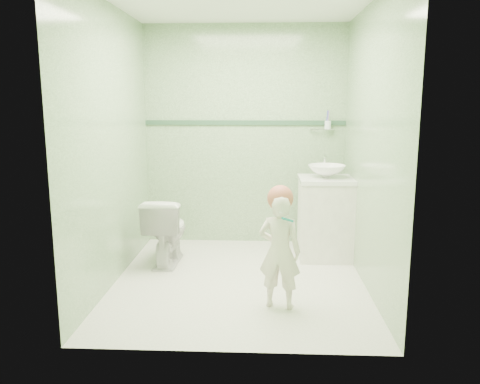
{
  "coord_description": "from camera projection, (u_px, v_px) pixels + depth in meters",
  "views": [
    {
      "loc": [
        0.2,
        -4.07,
        1.58
      ],
      "look_at": [
        0.0,
        0.15,
        0.78
      ],
      "focal_mm": 35.9,
      "sensor_mm": 36.0,
      "label": 1
    }
  ],
  "objects": [
    {
      "name": "cup_holder",
      "position": [
        327.0,
        125.0,
        5.17
      ],
      "size": [
        0.26,
        0.07,
        0.21
      ],
      "color": "silver",
      "rests_on": "room_shell"
    },
    {
      "name": "basin",
      "position": [
        327.0,
        171.0,
        4.78
      ],
      "size": [
        0.37,
        0.37,
        0.13
      ],
      "primitive_type": "imported",
      "color": "white",
      "rests_on": "counter"
    },
    {
      "name": "room_shell",
      "position": [
        239.0,
        147.0,
        4.07
      ],
      "size": [
        2.5,
        2.54,
        2.4
      ],
      "color": "gray",
      "rests_on": "ground"
    },
    {
      "name": "hair_cap",
      "position": [
        280.0,
        198.0,
        3.62
      ],
      "size": [
        0.2,
        0.2,
        0.2
      ],
      "primitive_type": "sphere",
      "color": "#BA5F49",
      "rests_on": "toddler"
    },
    {
      "name": "toddler",
      "position": [
        280.0,
        252.0,
        3.67
      ],
      "size": [
        0.37,
        0.28,
        0.9
      ],
      "primitive_type": "imported",
      "rotation": [
        0.0,
        0.0,
        2.92
      ],
      "color": "silver",
      "rests_on": "ground"
    },
    {
      "name": "faucet",
      "position": [
        325.0,
        161.0,
        4.95
      ],
      "size": [
        0.03,
        0.13,
        0.18
      ],
      "color": "silver",
      "rests_on": "counter"
    },
    {
      "name": "toilet",
      "position": [
        166.0,
        230.0,
        4.71
      ],
      "size": [
        0.39,
        0.66,
        0.66
      ],
      "primitive_type": "imported",
      "rotation": [
        0.0,
        0.0,
        3.12
      ],
      "color": "white",
      "rests_on": "ground"
    },
    {
      "name": "teal_toothbrush",
      "position": [
        287.0,
        219.0,
        3.48
      ],
      "size": [
        0.11,
        0.14,
        0.08
      ],
      "color": "#097E7B",
      "rests_on": "toddler"
    },
    {
      "name": "vanity",
      "position": [
        325.0,
        219.0,
        4.87
      ],
      "size": [
        0.52,
        0.5,
        0.8
      ],
      "primitive_type": "cube",
      "color": "silver",
      "rests_on": "ground"
    },
    {
      "name": "ground",
      "position": [
        239.0,
        280.0,
        4.3
      ],
      "size": [
        2.5,
        2.5,
        0.0
      ],
      "primitive_type": "plane",
      "color": "beige",
      "rests_on": "ground"
    },
    {
      "name": "counter",
      "position": [
        326.0,
        180.0,
        4.79
      ],
      "size": [
        0.54,
        0.52,
        0.04
      ],
      "primitive_type": "cube",
      "color": "white",
      "rests_on": "vanity"
    },
    {
      "name": "trim_stripe",
      "position": [
        245.0,
        123.0,
        5.26
      ],
      "size": [
        2.2,
        0.02,
        0.05
      ],
      "primitive_type": "cube",
      "color": "#2E523A",
      "rests_on": "room_shell"
    }
  ]
}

